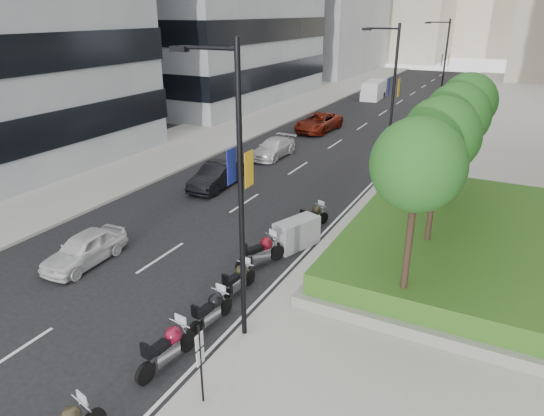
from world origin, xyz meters
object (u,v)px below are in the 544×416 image
Objects in this scene: delivery_van at (373,91)px; car_b at (217,176)px; lamp_post_0 at (236,185)px; motorcycle_1 at (168,347)px; car_a at (85,249)px; motorcycle_2 at (211,310)px; lamp_post_2 at (442,67)px; motorcycle_5 at (297,234)px; parking_sign at (201,360)px; motorcycle_4 at (261,252)px; car_c at (273,148)px; car_d at (318,122)px; lamp_post_1 at (390,97)px; motorcycle_3 at (238,280)px; motorcycle_6 at (313,217)px.

car_b is at bearing -91.90° from delivery_van.
lamp_post_0 is 3.84× the size of motorcycle_1.
delivery_van reaches higher than car_a.
car_b is (-7.22, 11.40, 0.14)m from motorcycle_2.
lamp_post_2 reaches higher than motorcycle_1.
motorcycle_5 is at bearing -81.43° from delivery_van.
car_b is (-8.97, 14.41, -0.74)m from parking_sign.
motorcycle_4 is 0.51× the size of car_c.
car_d is at bearing -91.54° from delivery_van.
motorcycle_2 is 0.96× the size of motorcycle_4.
lamp_post_1 is 1.82× the size of delivery_van.
motorcycle_1 is (-1.78, 0.84, -0.83)m from parking_sign.
motorcycle_3 is 44.15m from delivery_van.
lamp_post_1 is at bearing -90.00° from lamp_post_2.
lamp_post_2 is 33.24m from motorcycle_3.
motorcycle_5 is (-0.98, -10.52, -4.42)m from lamp_post_1.
motorcycle_6 is at bearing -53.29° from car_c.
motorcycle_2 is 1.03× the size of motorcycle_3.
car_c is at bearing -91.59° from delivery_van.
motorcycle_1 is 22.01m from car_c.
car_a reaches higher than motorcycle_1.
motorcycle_2 is at bearing -158.08° from motorcycle_6.
delivery_van is (-0.61, 26.94, 0.31)m from car_c.
car_d is at bearing 88.08° from car_b.
motorcycle_1 is at bearing -64.59° from car_b.
car_a is at bearing 70.53° from motorcycle_1.
motorcycle_5 reaches higher than motorcycle_6.
lamp_post_2 is 1.82× the size of delivery_van.
motorcycle_4 is 41.96m from delivery_van.
car_d is (-9.13, 30.51, -0.69)m from parking_sign.
lamp_post_0 is at bearing -151.10° from motorcycle_5.
lamp_post_2 reaches higher than delivery_van.
car_c is 0.81× the size of car_d.
motorcycle_1 is 0.54× the size of car_b.
lamp_post_2 is (0.00, 18.00, 0.00)m from lamp_post_1.
car_c is (-7.17, 20.81, 0.02)m from motorcycle_1.
car_b is (-8.32, -23.59, -4.35)m from lamp_post_2.
motorcycle_4 is 9.84m from car_b.
motorcycle_1 is 1.04× the size of motorcycle_4.
car_b is 0.99× the size of car_c.
lamp_post_0 is 46.63m from delivery_van.
motorcycle_4 is 1.14× the size of motorcycle_6.
lamp_post_1 is 3.92× the size of motorcycle_5.
motorcycle_4 is at bearing 11.69° from motorcycle_2.
motorcycle_4 is at bearing 10.44° from motorcycle_1.
lamp_post_0 is at bearing -136.60° from motorcycle_4.
parking_sign is 0.65× the size of car_a.
parking_sign is 7.65m from motorcycle_4.
motorcycle_3 is (-1.33, -32.91, -4.50)m from lamp_post_2.
motorcycle_5 reaches higher than motorcycle_3.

